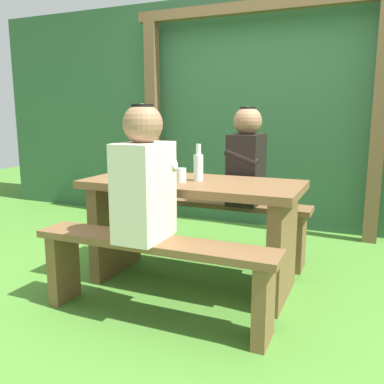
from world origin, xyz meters
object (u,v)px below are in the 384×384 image
person_black_coat (247,160)px  person_white_shirt (144,178)px  picnic_table (192,214)px  drinking_glass (181,175)px  bottle_left (165,165)px  bottle_right (198,166)px  bench_near (153,263)px  bench_far (219,218)px  cell_phone (175,175)px

person_black_coat → person_white_shirt: bearing=-103.2°
picnic_table → drinking_glass: bearing=-117.6°
bottle_left → bottle_right: bearing=-7.3°
bottle_right → person_white_shirt: bearing=-98.6°
person_white_shirt → bottle_right: person_white_shirt is taller
bench_near → bench_far: same height
person_black_coat → bottle_left: bearing=-130.6°
bench_far → bottle_right: size_ratio=5.88×
person_white_shirt → cell_phone: bearing=102.2°
drinking_glass → bottle_left: (-0.17, 0.13, 0.04)m
drinking_glass → bottle_right: bearing=48.4°
bottle_left → picnic_table: bearing=-11.4°
drinking_glass → cell_phone: (-0.15, 0.22, -0.04)m
cell_phone → bottle_right: bearing=2.5°
person_black_coat → bottle_left: person_black_coat is taller
person_black_coat → bench_far: bearing=179.1°
person_black_coat → bottle_left: (-0.42, -0.50, -0.00)m
picnic_table → bottle_left: (-0.22, 0.04, 0.31)m
picnic_table → person_black_coat: person_black_coat is taller
picnic_table → drinking_glass: 0.28m
picnic_table → person_white_shirt: bearing=-94.6°
bench_far → cell_phone: cell_phone is taller
picnic_table → bench_far: 0.56m
bottle_right → drinking_glass: bearing=-131.6°
person_black_coat → drinking_glass: bearing=-112.1°
bench_near → person_black_coat: 1.20m
person_black_coat → bottle_left: 0.65m
picnic_table → bench_far: (0.00, 0.54, -0.15)m
person_white_shirt → person_black_coat: 1.11m
bottle_right → bottle_left: bearing=172.7°
bench_near → bench_far: (0.00, 1.08, 0.00)m
picnic_table → person_black_coat: (0.21, 0.54, 0.31)m
person_black_coat → cell_phone: bearing=-134.8°
drinking_glass → bottle_right: size_ratio=0.38×
person_white_shirt → drinking_glass: 0.46m
bench_far → person_black_coat: 0.51m
bottle_left → person_white_shirt: bearing=-73.5°
drinking_glass → bottle_right: (0.08, 0.09, 0.05)m
bench_far → drinking_glass: (-0.04, -0.62, 0.42)m
bench_far → bench_near: bearing=-90.0°
bench_near → bench_far: 1.08m
person_white_shirt → bench_far: bearing=87.7°
bench_near → person_black_coat: (0.21, 1.08, 0.47)m
picnic_table → bottle_right: size_ratio=5.88×
picnic_table → person_white_shirt: (-0.04, -0.54, 0.31)m
drinking_glass → bottle_left: bearing=143.8°
bench_near → bottle_left: 0.78m
bottle_left → cell_phone: 0.13m
bench_near → drinking_glass: size_ratio=15.64×
person_white_shirt → drinking_glass: size_ratio=8.04×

